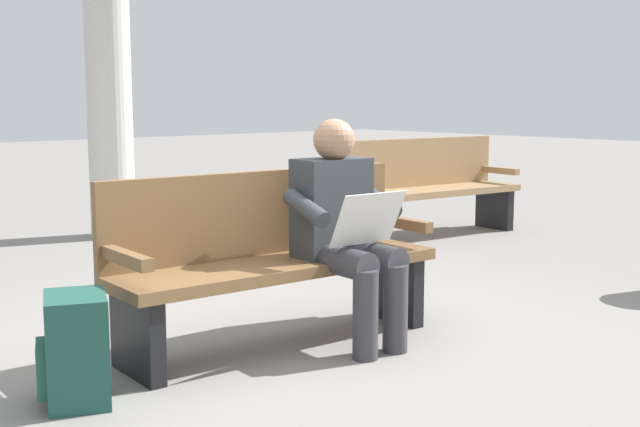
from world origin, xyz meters
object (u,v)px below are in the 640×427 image
person_seated (345,225)px  support_pillar (107,36)px  bench_far (430,186)px  bench_near (271,257)px  backpack (75,350)px

person_seated → support_pillar: (-0.67, -3.89, 1.20)m
person_seated → bench_far: bearing=-142.1°
person_seated → bench_far: person_seated is taller
bench_near → bench_far: same height
bench_near → backpack: 1.19m
backpack → bench_near: bearing=-173.0°
bench_far → support_pillar: size_ratio=0.50×
bench_near → support_pillar: 4.00m
bench_far → support_pillar: (2.25, -1.90, 1.37)m
bench_far → support_pillar: 3.25m
backpack → person_seated: bearing=175.7°
bench_near → support_pillar: size_ratio=0.50×
backpack → support_pillar: bearing=-119.4°
person_seated → support_pillar: 4.13m
bench_near → person_seated: 0.42m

